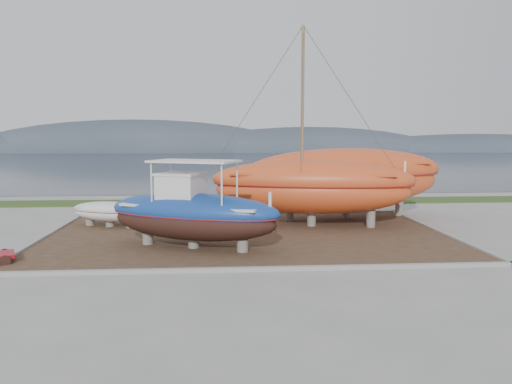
{
  "coord_description": "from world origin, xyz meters",
  "views": [
    {
      "loc": [
        -1.24,
        -18.63,
        4.62
      ],
      "look_at": [
        0.42,
        4.0,
        2.03
      ],
      "focal_mm": 35.0,
      "sensor_mm": 36.0,
      "label": 1
    }
  ],
  "objects_px": {
    "blue_caique": "(193,204)",
    "white_dinghy": "(110,214)",
    "orange_sailboat": "(313,128)",
    "orange_bare_hull": "(347,184)"
  },
  "relations": [
    {
      "from": "white_dinghy",
      "to": "orange_bare_hull",
      "type": "distance_m",
      "value": 12.64
    },
    {
      "from": "orange_sailboat",
      "to": "orange_bare_hull",
      "type": "distance_m",
      "value": 4.45
    },
    {
      "from": "blue_caique",
      "to": "orange_bare_hull",
      "type": "xyz_separation_m",
      "value": [
        8.04,
        6.76,
        0.09
      ]
    },
    {
      "from": "white_dinghy",
      "to": "orange_bare_hull",
      "type": "height_order",
      "value": "orange_bare_hull"
    },
    {
      "from": "white_dinghy",
      "to": "orange_sailboat",
      "type": "height_order",
      "value": "orange_sailboat"
    },
    {
      "from": "blue_caique",
      "to": "white_dinghy",
      "type": "relative_size",
      "value": 1.83
    },
    {
      "from": "blue_caique",
      "to": "white_dinghy",
      "type": "distance_m",
      "value": 6.85
    },
    {
      "from": "blue_caique",
      "to": "orange_sailboat",
      "type": "xyz_separation_m",
      "value": [
        5.69,
        4.52,
        3.15
      ]
    },
    {
      "from": "blue_caique",
      "to": "orange_bare_hull",
      "type": "distance_m",
      "value": 10.5
    },
    {
      "from": "blue_caique",
      "to": "orange_bare_hull",
      "type": "bearing_deg",
      "value": 63.22
    }
  ]
}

